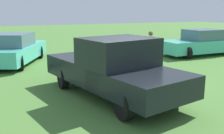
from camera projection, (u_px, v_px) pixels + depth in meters
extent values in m
plane|color=#477533|center=(127.00, 87.00, 8.88)|extent=(80.00, 80.00, 0.00)
cylinder|color=black|center=(63.00, 77.00, 8.73)|extent=(0.76, 0.22, 0.76)
cylinder|color=black|center=(104.00, 70.00, 9.70)|extent=(0.76, 0.22, 0.76)
cylinder|color=black|center=(124.00, 105.00, 6.19)|extent=(0.76, 0.22, 0.76)
cylinder|color=black|center=(172.00, 92.00, 7.17)|extent=(0.76, 0.22, 0.76)
cube|color=black|center=(86.00, 65.00, 9.06)|extent=(2.38, 2.35, 0.64)
cube|color=black|center=(118.00, 62.00, 7.56)|extent=(1.98, 2.27, 1.40)
cube|color=slate|center=(118.00, 47.00, 7.46)|extent=(1.71, 2.07, 0.48)
cube|color=black|center=(142.00, 83.00, 6.85)|extent=(2.77, 2.44, 0.60)
cube|color=silver|center=(73.00, 67.00, 9.86)|extent=(0.50, 1.89, 0.16)
cylinder|color=black|center=(187.00, 53.00, 14.02)|extent=(0.67, 0.20, 0.67)
cylinder|color=black|center=(170.00, 49.00, 15.36)|extent=(0.67, 0.20, 0.67)
cylinder|color=black|center=(210.00, 46.00, 16.65)|extent=(0.67, 0.20, 0.67)
cube|color=#4CC6B2|center=(200.00, 46.00, 15.29)|extent=(1.77, 4.76, 0.68)
cube|color=slate|center=(204.00, 35.00, 15.25)|extent=(1.56, 2.09, 0.60)
cylinder|color=black|center=(11.00, 52.00, 14.35)|extent=(0.69, 0.20, 0.69)
cylinder|color=black|center=(40.00, 52.00, 14.33)|extent=(0.69, 0.20, 0.69)
cylinder|color=black|center=(20.00, 62.00, 11.36)|extent=(0.69, 0.20, 0.69)
cube|color=#4CC6B2|center=(15.00, 52.00, 12.81)|extent=(4.95, 3.63, 0.68)
cube|color=slate|center=(12.00, 40.00, 12.45)|extent=(2.52, 2.33, 0.60)
cylinder|color=navy|center=(148.00, 57.00, 12.42)|extent=(0.14, 0.14, 0.78)
cylinder|color=navy|center=(152.00, 57.00, 12.40)|extent=(0.14, 0.14, 0.78)
cylinder|color=black|center=(150.00, 43.00, 12.27)|extent=(0.43, 0.43, 0.58)
sphere|color=brown|center=(151.00, 33.00, 12.17)|extent=(0.21, 0.21, 0.21)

